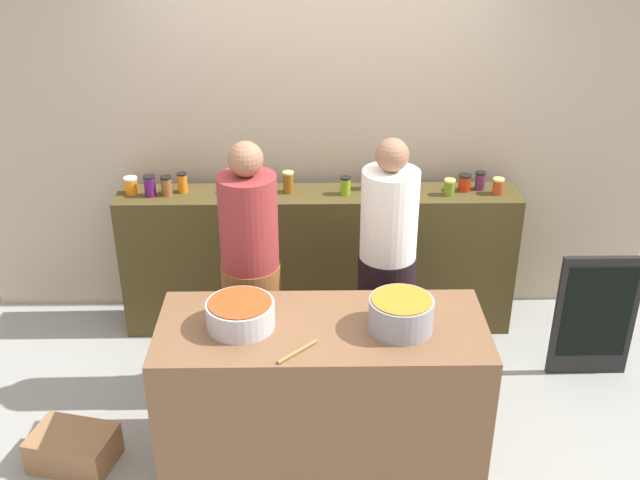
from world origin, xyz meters
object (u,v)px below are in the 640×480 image
at_px(wooden_spoon, 297,351).
at_px(preserve_jar_7, 345,186).
at_px(preserve_jar_2, 166,186).
at_px(preserve_jar_10, 449,187).
at_px(preserve_jar_12, 480,181).
at_px(preserve_jar_9, 405,185).
at_px(chalkboard_sign, 595,316).
at_px(preserve_jar_4, 242,183).
at_px(preserve_jar_13, 498,186).
at_px(preserve_jar_3, 182,183).
at_px(preserve_jar_11, 465,182).
at_px(preserve_jar_5, 261,186).
at_px(preserve_jar_8, 374,179).
at_px(preserve_jar_6, 288,182).
at_px(bread_crate, 74,448).
at_px(cooking_pot_left, 241,314).
at_px(preserve_jar_1, 150,186).
at_px(cook_in_cap, 386,278).
at_px(preserve_jar_0, 131,185).
at_px(cook_with_tongs, 251,287).
at_px(cooking_pot_center, 401,314).

bearing_deg(wooden_spoon, preserve_jar_7, 79.40).
bearing_deg(preserve_jar_2, preserve_jar_10, -0.69).
bearing_deg(preserve_jar_7, preserve_jar_12, 4.41).
bearing_deg(preserve_jar_9, preserve_jar_2, 178.90).
relative_size(preserve_jar_2, wooden_spoon, 0.52).
bearing_deg(chalkboard_sign, preserve_jar_4, 164.03).
xyz_separation_m(preserve_jar_4, preserve_jar_13, (1.71, -0.04, -0.02)).
bearing_deg(preserve_jar_3, preserve_jar_11, 0.05).
relative_size(preserve_jar_5, preserve_jar_13, 1.00).
distance_m(preserve_jar_10, wooden_spoon, 1.89).
bearing_deg(preserve_jar_8, preserve_jar_6, -174.71).
relative_size(bread_crate, chalkboard_sign, 0.52).
xyz_separation_m(preserve_jar_9, cooking_pot_left, (-0.98, -1.35, -0.13)).
distance_m(cooking_pot_left, wooden_spoon, 0.38).
xyz_separation_m(preserve_jar_12, wooden_spoon, (-1.21, -1.69, -0.19)).
relative_size(preserve_jar_1, preserve_jar_6, 0.97).
relative_size(preserve_jar_2, preserve_jar_6, 0.90).
bearing_deg(preserve_jar_11, bread_crate, -148.53).
height_order(preserve_jar_9, preserve_jar_11, preserve_jar_9).
xyz_separation_m(preserve_jar_5, preserve_jar_13, (1.58, -0.03, -0.00)).
bearing_deg(cook_in_cap, preserve_jar_4, 143.51).
height_order(preserve_jar_6, preserve_jar_10, preserve_jar_6).
xyz_separation_m(preserve_jar_6, chalkboard_sign, (1.95, -0.64, -0.66)).
distance_m(preserve_jar_3, preserve_jar_7, 1.09).
bearing_deg(wooden_spoon, preserve_jar_5, 98.96).
distance_m(preserve_jar_10, bread_crate, 2.81).
bearing_deg(preserve_jar_1, preserve_jar_4, 4.32).
bearing_deg(preserve_jar_2, preserve_jar_7, -0.08).
bearing_deg(preserve_jar_0, preserve_jar_9, -2.04).
bearing_deg(cook_in_cap, preserve_jar_12, 46.04).
xyz_separation_m(preserve_jar_3, bread_crate, (-0.47, -1.44, -0.99)).
relative_size(preserve_jar_2, preserve_jar_3, 0.97).
xyz_separation_m(cooking_pot_left, cook_in_cap, (0.82, 0.74, -0.22)).
bearing_deg(preserve_jar_13, cook_in_cap, -141.29).
bearing_deg(preserve_jar_7, cook_in_cap, -70.53).
bearing_deg(preserve_jar_1, preserve_jar_9, -0.69).
relative_size(preserve_jar_11, preserve_jar_13, 1.05).
height_order(preserve_jar_5, cook_with_tongs, cook_with_tongs).
relative_size(preserve_jar_1, preserve_jar_7, 1.17).
relative_size(preserve_jar_0, preserve_jar_4, 0.80).
xyz_separation_m(preserve_jar_2, cooking_pot_center, (1.40, -1.41, -0.11)).
distance_m(wooden_spoon, cook_with_tongs, 0.91).
bearing_deg(preserve_jar_8, cook_with_tongs, -132.43).
bearing_deg(preserve_jar_10, preserve_jar_8, 167.41).
bearing_deg(wooden_spoon, preserve_jar_0, 124.20).
bearing_deg(bread_crate, preserve_jar_12, 30.66).
distance_m(preserve_jar_9, chalkboard_sign, 1.47).
height_order(preserve_jar_1, preserve_jar_13, preserve_jar_1).
relative_size(preserve_jar_11, cooking_pot_left, 0.33).
bearing_deg(wooden_spoon, cook_in_cap, 61.56).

